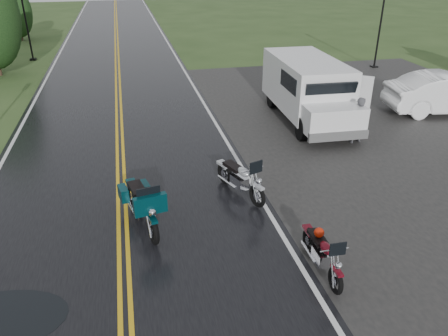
# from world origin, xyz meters

# --- Properties ---
(ground) EXTENTS (120.00, 120.00, 0.00)m
(ground) POSITION_xyz_m (0.00, 0.00, 0.00)
(ground) COLOR #2D471E
(ground) RESTS_ON ground
(road) EXTENTS (8.00, 100.00, 0.04)m
(road) POSITION_xyz_m (0.00, 10.00, 0.02)
(road) COLOR black
(road) RESTS_ON ground
(parking_pad) EXTENTS (14.00, 24.00, 0.03)m
(parking_pad) POSITION_xyz_m (11.00, 5.00, 0.01)
(parking_pad) COLOR black
(parking_pad) RESTS_ON ground
(motorcycle_red) EXTENTS (0.72, 1.92, 1.13)m
(motorcycle_red) POSITION_xyz_m (4.15, -2.16, 0.56)
(motorcycle_red) COLOR maroon
(motorcycle_red) RESTS_ON ground
(motorcycle_teal) EXTENTS (1.38, 2.57, 1.44)m
(motorcycle_teal) POSITION_xyz_m (0.72, 0.33, 0.72)
(motorcycle_teal) COLOR #042F34
(motorcycle_teal) RESTS_ON ground
(motorcycle_silver) EXTENTS (1.50, 2.33, 1.29)m
(motorcycle_silver) POSITION_xyz_m (3.57, 1.36, 0.65)
(motorcycle_silver) COLOR #B1B4B9
(motorcycle_silver) RESTS_ON ground
(van_white) EXTENTS (2.60, 6.39, 2.48)m
(van_white) POSITION_xyz_m (6.54, 5.59, 1.24)
(van_white) COLOR white
(van_white) RESTS_ON ground
(person_at_van) EXTENTS (0.68, 0.50, 1.69)m
(person_at_van) POSITION_xyz_m (8.34, 4.92, 0.84)
(person_at_van) COLOR #434347
(person_at_van) RESTS_ON ground
(sedan_white) EXTENTS (5.32, 2.52, 1.69)m
(sedan_white) POSITION_xyz_m (13.69, 7.07, 0.84)
(sedan_white) COLOR white
(sedan_white) RESTS_ON ground
(lamp_post_far_left) EXTENTS (0.39, 0.39, 4.53)m
(lamp_post_far_left) POSITION_xyz_m (-5.26, 21.90, 2.27)
(lamp_post_far_left) COLOR black
(lamp_post_far_left) RESTS_ON ground
(lamp_post_far_right) EXTENTS (0.38, 0.38, 4.43)m
(lamp_post_far_right) POSITION_xyz_m (15.06, 15.23, 2.21)
(lamp_post_far_right) COLOR black
(lamp_post_far_right) RESTS_ON ground
(tree_left_far) EXTENTS (2.23, 2.23, 3.44)m
(tree_left_far) POSITION_xyz_m (-7.22, 29.45, 1.72)
(tree_left_far) COLOR #1E3D19
(tree_left_far) RESTS_ON ground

